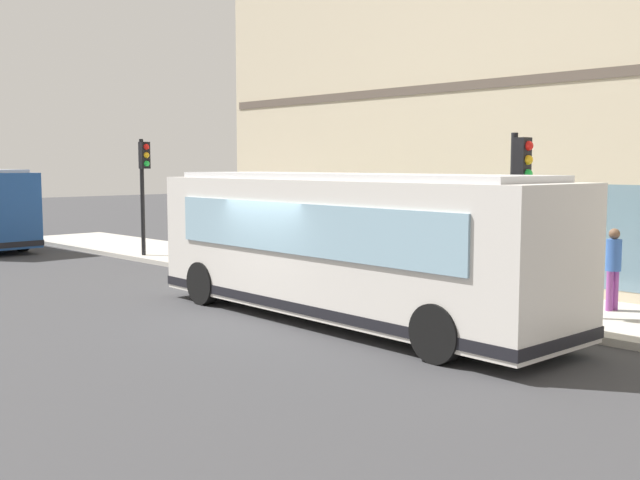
# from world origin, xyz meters

# --- Properties ---
(ground) EXTENTS (120.00, 120.00, 0.00)m
(ground) POSITION_xyz_m (0.00, 0.00, 0.00)
(ground) COLOR #38383A
(sidewalk_curb) EXTENTS (3.65, 40.00, 0.15)m
(sidewalk_curb) POSITION_xyz_m (4.43, 0.00, 0.07)
(sidewalk_curb) COLOR #B2ADA3
(sidewalk_curb) RESTS_ON ground
(building_corner) EXTENTS (8.52, 19.26, 9.64)m
(building_corner) POSITION_xyz_m (10.48, 0.00, 4.81)
(building_corner) COLOR beige
(building_corner) RESTS_ON ground
(city_bus_nearside) EXTENTS (2.92, 10.13, 3.07)m
(city_bus_nearside) POSITION_xyz_m (0.73, -1.17, 1.55)
(city_bus_nearside) COLOR silver
(city_bus_nearside) RESTS_ON ground
(traffic_light_near_corner) EXTENTS (0.32, 0.49, 3.74)m
(traffic_light_near_corner) POSITION_xyz_m (3.17, -3.70, 2.76)
(traffic_light_near_corner) COLOR black
(traffic_light_near_corner) RESTS_ON sidewalk_curb
(traffic_light_down_block) EXTENTS (0.32, 0.49, 3.96)m
(traffic_light_down_block) POSITION_xyz_m (3.08, 10.68, 2.91)
(traffic_light_down_block) COLOR black
(traffic_light_down_block) RESTS_ON sidewalk_curb
(fire_hydrant) EXTENTS (0.35, 0.35, 0.74)m
(fire_hydrant) POSITION_xyz_m (4.44, -3.05, 0.51)
(fire_hydrant) COLOR yellow
(fire_hydrant) RESTS_ON sidewalk_curb
(pedestrian_by_light_pole) EXTENTS (0.32, 0.32, 1.69)m
(pedestrian_by_light_pole) POSITION_xyz_m (3.45, 6.22, 1.12)
(pedestrian_by_light_pole) COLOR #99994C
(pedestrian_by_light_pole) RESTS_ON sidewalk_curb
(pedestrian_near_building_entrance) EXTENTS (0.32, 0.32, 1.76)m
(pedestrian_near_building_entrance) POSITION_xyz_m (5.14, -4.83, 1.17)
(pedestrian_near_building_entrance) COLOR #8C3F8C
(pedestrian_near_building_entrance) RESTS_ON sidewalk_curb
(pedestrian_walking_along_curb) EXTENTS (0.32, 0.32, 1.61)m
(pedestrian_walking_along_curb) POSITION_xyz_m (5.53, 3.63, 1.07)
(pedestrian_walking_along_curb) COLOR #99994C
(pedestrian_walking_along_curb) RESTS_ON sidewalk_curb
(pedestrian_near_hydrant) EXTENTS (0.32, 0.32, 1.82)m
(pedestrian_near_hydrant) POSITION_xyz_m (5.40, 7.49, 1.20)
(pedestrian_near_hydrant) COLOR black
(pedestrian_near_hydrant) RESTS_ON sidewalk_curb
(newspaper_vending_box) EXTENTS (0.44, 0.43, 0.90)m
(newspaper_vending_box) POSITION_xyz_m (4.10, 3.24, 0.60)
(newspaper_vending_box) COLOR #197233
(newspaper_vending_box) RESTS_ON sidewalk_curb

